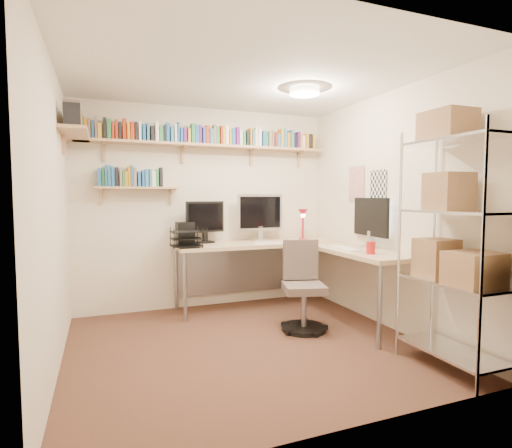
# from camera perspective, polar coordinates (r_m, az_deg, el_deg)

# --- Properties ---
(ground) EXTENTS (3.20, 3.20, 0.00)m
(ground) POSITION_cam_1_polar(r_m,az_deg,el_deg) (3.94, -1.33, -16.88)
(ground) COLOR #40231B
(ground) RESTS_ON ground
(room_shell) EXTENTS (3.24, 3.04, 2.52)m
(room_shell) POSITION_cam_1_polar(r_m,az_deg,el_deg) (3.68, -1.31, 6.27)
(room_shell) COLOR beige
(room_shell) RESTS_ON ground
(wall_shelves) EXTENTS (3.12, 1.09, 0.80)m
(wall_shelves) POSITION_cam_1_polar(r_m,az_deg,el_deg) (4.87, -11.45, 11.25)
(wall_shelves) COLOR tan
(wall_shelves) RESTS_ON ground
(corner_desk) EXTENTS (2.25, 2.10, 1.43)m
(corner_desk) POSITION_cam_1_polar(r_m,az_deg,el_deg) (4.81, 2.49, -3.02)
(corner_desk) COLOR #D1B588
(corner_desk) RESTS_ON ground
(office_chair) EXTENTS (0.51, 0.52, 0.93)m
(office_chair) POSITION_cam_1_polar(r_m,az_deg,el_deg) (4.29, 6.72, -9.63)
(office_chair) COLOR black
(office_chair) RESTS_ON ground
(wire_rack) EXTENTS (0.42, 0.85, 2.09)m
(wire_rack) POSITION_cam_1_polar(r_m,az_deg,el_deg) (3.55, 26.25, 0.57)
(wire_rack) COLOR silver
(wire_rack) RESTS_ON ground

